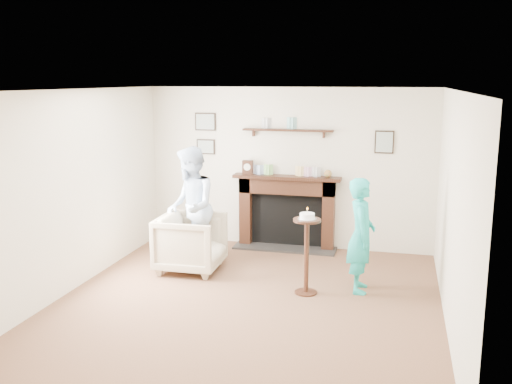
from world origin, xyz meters
TOP-DOWN VIEW (x-y plane):
  - ground at (0.00, 0.00)m, footprint 5.00×5.00m
  - room_shell at (-0.00, 0.69)m, footprint 4.54×5.02m
  - armchair at (-1.06, 0.98)m, footprint 0.89×0.86m
  - man at (-1.12, 1.14)m, footprint 0.93×1.02m
  - woman at (1.26, 0.76)m, footprint 0.39×0.55m
  - pedestal_table at (0.63, 0.51)m, footprint 0.34×0.34m

SIDE VIEW (x-z plane):
  - ground at x=0.00m, z-range 0.00..0.00m
  - armchair at x=-1.06m, z-range -0.39..0.39m
  - man at x=-1.12m, z-range -0.85..0.85m
  - woman at x=1.26m, z-range -0.72..0.72m
  - pedestal_table at x=0.63m, z-range 0.13..1.22m
  - room_shell at x=0.00m, z-range 0.36..2.88m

